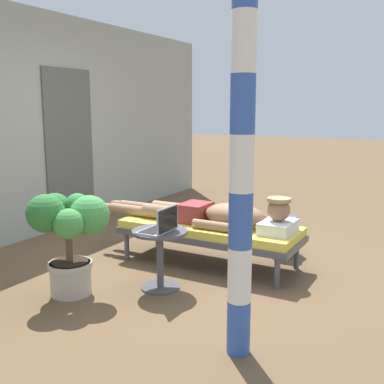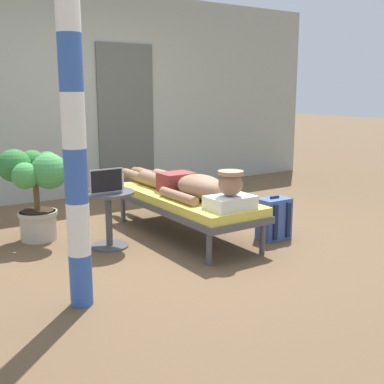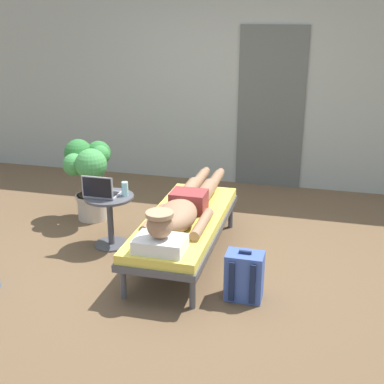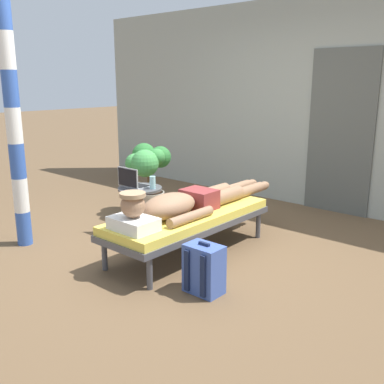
{
  "view_description": "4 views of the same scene",
  "coord_description": "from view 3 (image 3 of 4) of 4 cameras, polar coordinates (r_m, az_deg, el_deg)",
  "views": [
    {
      "loc": [
        -3.91,
        -2.07,
        1.57
      ],
      "look_at": [
        0.29,
        0.26,
        0.68
      ],
      "focal_mm": 43.68,
      "sensor_mm": 36.0,
      "label": 1
    },
    {
      "loc": [
        -2.4,
        -3.94,
        1.41
      ],
      "look_at": [
        0.13,
        -0.13,
        0.46
      ],
      "focal_mm": 45.53,
      "sensor_mm": 36.0,
      "label": 2
    },
    {
      "loc": [
        1.28,
        -4.2,
        2.24
      ],
      "look_at": [
        0.21,
        -0.1,
        0.7
      ],
      "focal_mm": 47.66,
      "sensor_mm": 36.0,
      "label": 3
    },
    {
      "loc": [
        2.83,
        -3.12,
        1.66
      ],
      "look_at": [
        0.08,
        0.06,
        0.59
      ],
      "focal_mm": 41.42,
      "sensor_mm": 36.0,
      "label": 4
    }
  ],
  "objects": [
    {
      "name": "potted_plant",
      "position": [
        5.66,
        -11.45,
        2.36
      ],
      "size": [
        0.58,
        0.63,
        0.88
      ],
      "color": "#BFB29E",
      "rests_on": "ground"
    },
    {
      "name": "side_table",
      "position": [
        5.04,
        -9.18,
        -2.21
      ],
      "size": [
        0.48,
        0.48,
        0.52
      ],
      "color": "#4C4C51",
      "rests_on": "ground"
    },
    {
      "name": "backpack",
      "position": [
        4.18,
        5.87,
        -9.35
      ],
      "size": [
        0.3,
        0.26,
        0.42
      ],
      "color": "#3F59A5",
      "rests_on": "ground"
    },
    {
      "name": "person_reclining",
      "position": [
        4.62,
        -1.01,
        -1.84
      ],
      "size": [
        0.53,
        2.17,
        0.33
      ],
      "color": "white",
      "rests_on": "lounge_chair"
    },
    {
      "name": "house_wall_back",
      "position": [
        6.74,
        4.69,
        12.36
      ],
      "size": [
        7.6,
        0.2,
        2.7
      ],
      "primitive_type": "cube",
      "color": "#999E93",
      "rests_on": "ground"
    },
    {
      "name": "lounge_chair",
      "position": [
        4.72,
        -0.87,
        -3.62
      ],
      "size": [
        0.68,
        1.82,
        0.42
      ],
      "color": "#4C4C51",
      "rests_on": "ground"
    },
    {
      "name": "laptop",
      "position": [
        4.94,
        -10.2,
        0.07
      ],
      "size": [
        0.31,
        0.24,
        0.23
      ],
      "color": "#A5A8AD",
      "rests_on": "side_table"
    },
    {
      "name": "drink_glass",
      "position": [
        4.94,
        -7.51,
        0.35
      ],
      "size": [
        0.06,
        0.06,
        0.14
      ],
      "primitive_type": "cylinder",
      "color": "#99D8E5",
      "rests_on": "side_table"
    },
    {
      "name": "house_door_panel",
      "position": [
        6.61,
        8.8,
        9.15
      ],
      "size": [
        0.84,
        0.03,
        2.04
      ],
      "primitive_type": "cube",
      "color": "#545651",
      "rests_on": "ground"
    },
    {
      "name": "ground_plane",
      "position": [
        4.93,
        -2.03,
        -7.02
      ],
      "size": [
        40.0,
        40.0,
        0.0
      ],
      "primitive_type": "plane",
      "color": "brown"
    }
  ]
}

